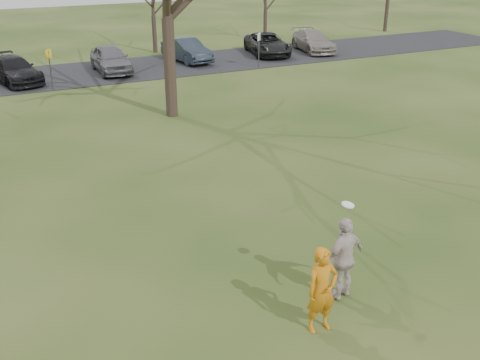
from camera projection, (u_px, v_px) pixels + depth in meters
name	position (u px, v px, depth m)	size (l,w,h in m)	color
ground	(322.00, 311.00, 12.28)	(120.00, 120.00, 0.00)	#1E380F
parking_strip	(80.00, 74.00, 32.93)	(62.00, 6.50, 0.04)	black
player_defender	(322.00, 290.00, 11.36)	(0.68, 0.44, 1.86)	#C1710F
car_3	(14.00, 70.00, 30.76)	(1.89, 4.64, 1.35)	black
car_4	(111.00, 59.00, 33.05)	(1.77, 4.41, 1.50)	slate
car_5	(187.00, 50.00, 35.81)	(1.49, 4.27, 1.41)	#27303B
car_6	(267.00, 44.00, 37.94)	(2.26, 4.91, 1.36)	black
car_7	(313.00, 41.00, 38.98)	(1.87, 4.61, 1.34)	gray
catching_play	(344.00, 258.00, 12.33)	(1.19, 0.73, 2.28)	beige
sign_yellow	(49.00, 62.00, 29.08)	(0.35, 0.35, 2.08)	#47474C
sign_white	(259.00, 44.00, 33.90)	(0.35, 0.35, 2.08)	#47474C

